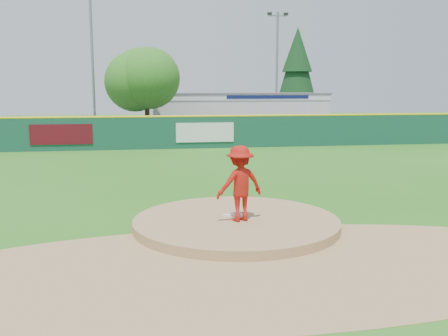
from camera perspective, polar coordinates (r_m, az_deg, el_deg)
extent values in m
plane|color=#286B19|center=(13.47, 1.39, -6.80)|extent=(120.00, 120.00, 0.00)
cylinder|color=#9E774C|center=(13.47, 1.39, -6.80)|extent=(5.50, 5.50, 0.50)
cube|color=white|center=(13.68, 1.16, -5.37)|extent=(0.60, 0.15, 0.04)
cylinder|color=#9E774C|center=(10.68, 4.45, -11.09)|extent=(15.40, 15.40, 0.01)
cube|color=#38383A|center=(39.97, -5.86, 3.74)|extent=(44.00, 16.00, 0.02)
imported|color=#A9150E|center=(12.97, 1.82, -1.79)|extent=(1.44, 1.07, 1.98)
imported|color=silver|center=(37.70, -9.86, 4.51)|extent=(5.97, 3.99, 1.52)
cube|color=silver|center=(45.56, 1.31, 6.43)|extent=(15.00, 8.00, 3.20)
cube|color=white|center=(41.58, 2.35, 8.11)|extent=(15.00, 0.06, 0.55)
cube|color=#0F194C|center=(41.99, 5.07, 8.09)|extent=(7.00, 0.03, 0.28)
cube|color=#59595B|center=(45.52, 1.32, 8.51)|extent=(15.20, 8.20, 0.12)
cube|color=#570C15|center=(31.13, -18.12, 3.67)|extent=(3.60, 0.04, 1.20)
cube|color=white|center=(31.01, -2.18, 4.09)|extent=(3.60, 0.04, 1.20)
cube|color=#144334|center=(30.94, -4.84, 4.05)|extent=(40.00, 0.10, 2.00)
cylinder|color=yellow|center=(30.87, -4.87, 5.90)|extent=(40.00, 0.14, 0.14)
cylinder|color=#382314|center=(37.81, -8.74, 5.34)|extent=(0.36, 0.36, 2.60)
sphere|color=#387F23|center=(37.74, -8.86, 10.28)|extent=(5.60, 5.60, 5.60)
cylinder|color=#382314|center=(51.19, 8.23, 5.73)|extent=(0.40, 0.40, 1.60)
cone|color=#113A16|center=(51.15, 8.35, 11.05)|extent=(4.40, 4.40, 7.90)
cylinder|color=gray|center=(39.93, -14.78, 11.37)|extent=(0.20, 0.20, 11.00)
cylinder|color=gray|center=(43.29, 6.05, 10.75)|extent=(0.20, 0.20, 10.00)
cube|color=gray|center=(43.68, 6.16, 16.92)|extent=(1.60, 0.10, 0.10)
cube|color=black|center=(43.53, 5.23, 17.16)|extent=(0.35, 0.25, 0.20)
cube|color=black|center=(43.89, 7.09, 17.07)|extent=(0.35, 0.25, 0.20)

